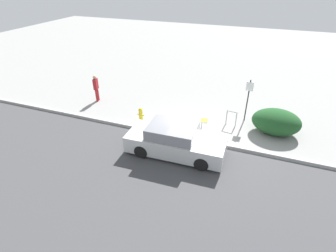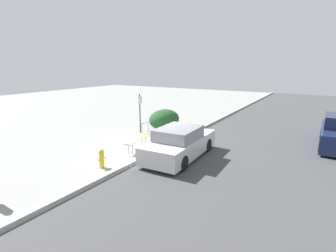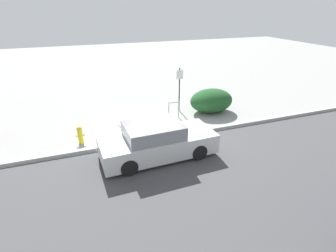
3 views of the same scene
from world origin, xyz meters
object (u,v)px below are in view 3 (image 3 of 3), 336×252
fire_hydrant (80,134)px  sign_post (179,86)px  parked_car_near (157,141)px  bench (140,122)px  bike_rack (174,108)px

fire_hydrant → sign_post: bearing=21.0°
fire_hydrant → parked_car_near: bearing=-37.7°
bench → parked_car_near: bearing=-98.5°
fire_hydrant → parked_car_near: 3.34m
bench → bike_rack: (1.98, 0.99, 0.02)m
bench → fire_hydrant: (-2.59, -0.22, -0.07)m
bike_rack → sign_post: (0.61, 0.77, 0.88)m
bike_rack → bench: bearing=-153.3°
sign_post → bench: bearing=-145.7°
bench → bike_rack: bike_rack is taller
fire_hydrant → bench: bearing=4.8°
bike_rack → parked_car_near: (-1.93, -3.25, 0.12)m
bike_rack → fire_hydrant: size_ratio=1.08×
fire_hydrant → parked_car_near: (2.64, -2.04, 0.22)m
parked_car_near → fire_hydrant: bearing=140.4°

